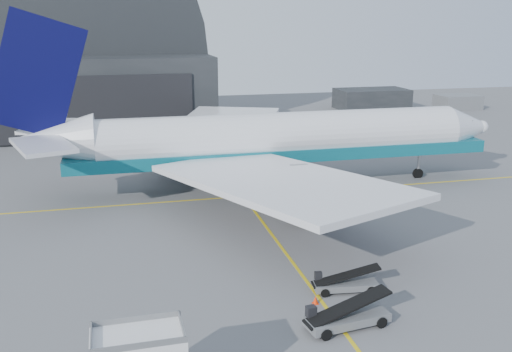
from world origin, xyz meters
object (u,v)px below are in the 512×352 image
object	(u,v)px
pushback_tug	(317,214)
airliner	(264,140)
belt_loader_a	(346,317)
belt_loader_b	(345,284)

from	to	relation	value
pushback_tug	airliner	bearing A→B (deg)	81.81
airliner	belt_loader_a	bearing A→B (deg)	-94.84
belt_loader_a	belt_loader_b	size ratio (longest dim) A/B	1.18
airliner	pushback_tug	world-z (taller)	airliner
airliner	belt_loader_b	world-z (taller)	airliner
belt_loader_a	belt_loader_b	distance (m)	4.65
belt_loader_a	pushback_tug	bearing A→B (deg)	67.91
pushback_tug	belt_loader_b	bearing A→B (deg)	-119.81
pushback_tug	belt_loader_a	distance (m)	18.08
airliner	belt_loader_b	xyz separation A→B (m)	(-0.75, -24.44, -4.70)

